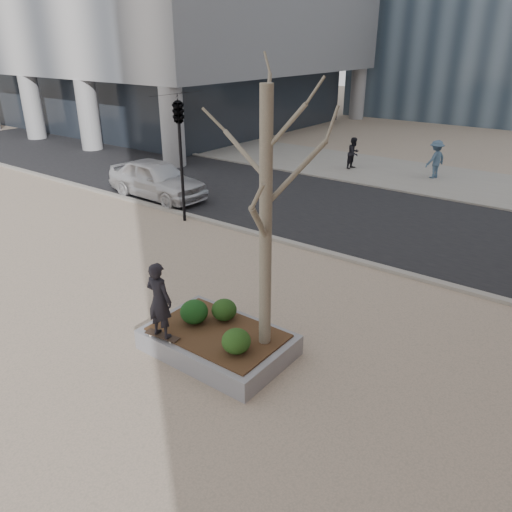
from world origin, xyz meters
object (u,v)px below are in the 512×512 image
Objects in this scene: skateboarder at (159,300)px; police_car at (157,179)px; skateboard at (162,337)px; planter at (218,342)px.

police_car is (-8.62, 7.84, -0.53)m from skateboarder.
police_car is (-8.62, 7.84, 0.33)m from skateboard.
skateboarder is (-0.80, -0.84, 1.12)m from planter.
planter is 1.19m from skateboard.
skateboard is at bearing -130.36° from police_car.
police_car is (-9.42, 7.00, 0.59)m from planter.
police_car is at bearing 129.56° from skateboard.
skateboarder reaches higher than police_car.
skateboarder is at bearing 0.00° from skateboard.
skateboarder is 0.35× the size of police_car.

